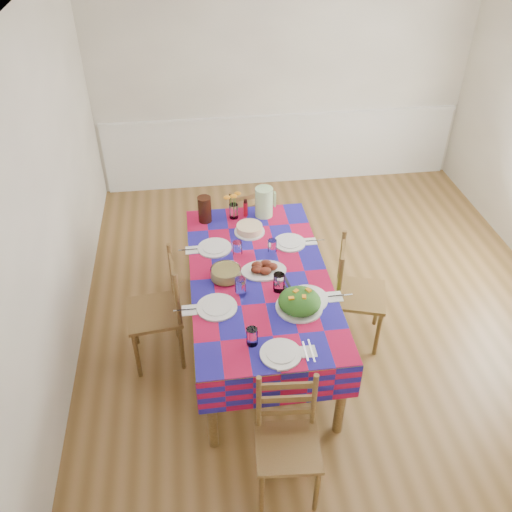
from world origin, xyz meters
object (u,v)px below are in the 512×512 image
Objects in this scene: meat_platter at (264,269)px; chair_right at (355,294)px; dining_table at (259,283)px; green_pitcher at (264,202)px; chair_far at (243,223)px; chair_left at (160,311)px; chair_near at (287,441)px; tea_pitcher at (205,209)px.

meat_platter is 0.85m from chair_right.
green_pitcher is at bearing 79.45° from dining_table.
chair_right is at bearing 0.95° from dining_table.
dining_table is at bearing 74.64° from chair_far.
chair_far is at bearing 49.66° from chair_right.
chair_left is at bearing -138.76° from green_pitcher.
chair_near is 2.60m from chair_far.
meat_platter is at bearing -62.52° from tea_pitcher.
dining_table is 2.03× the size of chair_left.
chair_far is 0.89× the size of chair_left.
tea_pitcher is (-0.38, 0.84, 0.21)m from dining_table.
meat_platter is 1.38m from chair_near.
chair_far is at bearing 49.62° from tea_pitcher.
dining_table is 0.85m from chair_right.
green_pitcher is 0.31× the size of chair_far.
meat_platter is at bearing 105.84° from chair_right.
chair_right is (1.20, -0.83, -0.43)m from tea_pitcher.
tea_pitcher is 0.24× the size of chair_left.
tea_pitcher is 0.27× the size of chair_far.
chair_right reaches higher than meat_platter.
chair_right is at bearing 107.34° from chair_far.
meat_platter is 1.31× the size of green_pitcher.
dining_table is 0.91m from green_pitcher.
chair_left reaches higher than chair_far.
chair_near is at bearing -94.17° from green_pitcher.
chair_far reaches higher than dining_table.
green_pitcher reaches higher than meat_platter.
chair_left is (-0.83, -1.29, 0.06)m from chair_far.
chair_right is (0.81, -1.29, 0.05)m from chair_far.
chair_far is at bearing 141.22° from chair_left.
chair_near reaches higher than chair_far.
chair_far is 1.52m from chair_right.
chair_far is (0.39, 0.46, -0.48)m from tea_pitcher.
tea_pitcher is at bearing 72.90° from chair_right.
tea_pitcher is at bearing 34.73° from chair_far.
chair_far is (-0.15, 0.44, -0.50)m from green_pitcher.
chair_near is 1.54m from chair_right.
chair_near is (0.38, -2.14, -0.46)m from tea_pitcher.
chair_near reaches higher than dining_table.
chair_right reaches higher than dining_table.
chair_near is at bearing -89.85° from dining_table.
chair_far is at bearing 89.53° from dining_table.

